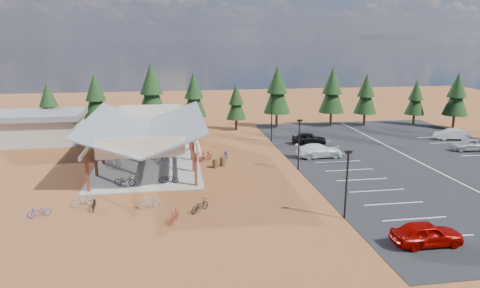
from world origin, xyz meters
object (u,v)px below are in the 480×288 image
bike_4 (169,178)px  bike_15 (206,156)px  bike_pavilion (147,127)px  trash_bin_0 (215,164)px  bike_0 (125,180)px  bike_3 (122,144)px  bike_8 (94,203)px  car_4 (309,138)px  lamp_post_1 (299,141)px  outbuilding (38,127)px  car_9 (451,134)px  bike_2 (119,149)px  car_8 (469,144)px  bike_11 (175,216)px  trash_bin_1 (223,162)px  bike_13 (150,202)px  car_0 (427,234)px  bike_14 (226,154)px  bike_7 (167,140)px  bike_5 (162,160)px  bike_9 (83,199)px  lamp_post_0 (347,180)px  car_3 (319,151)px  lamp_post_2 (272,119)px  bike_1 (113,163)px  bike_6 (158,156)px  bike_12 (200,206)px

bike_4 → bike_15: (3.86, 6.92, -0.01)m
bike_pavilion → trash_bin_0: bike_pavilion is taller
bike_0 → bike_15: 10.47m
bike_3 → bike_8: bike_3 is taller
car_4 → lamp_post_1: bearing=166.0°
outbuilding → car_9: outbuilding is taller
lamp_post_1 → bike_15: bearing=153.1°
car_9 → trash_bin_0: bearing=-67.0°
bike_2 → car_8: 40.62m
lamp_post_1 → bike_15: size_ratio=2.79×
bike_11 → trash_bin_1: bearing=90.6°
bike_8 → bike_15: size_ratio=0.97×
bike_13 → bike_3: bearing=-177.8°
bike_13 → lamp_post_1: bearing=109.1°
car_0 → trash_bin_0: bearing=31.6°
bike_14 → bike_0: bearing=-147.5°
bike_7 → car_4: bearing=-93.1°
bike_0 → outbuilding: bearing=47.3°
bike_5 → bike_9: bearing=162.6°
lamp_post_0 → bike_14: bearing=110.8°
lamp_post_0 → car_4: 22.45m
bike_0 → car_3: 21.26m
bike_0 → bike_13: size_ratio=1.06×
bike_4 → bike_11: 8.37m
trash_bin_0 → bike_14: size_ratio=0.52×
lamp_post_0 → trash_bin_1: 16.45m
trash_bin_1 → car_3: (10.89, 1.53, 0.33)m
lamp_post_2 → bike_1: 20.50m
car_3 → bike_6: bearing=84.4°
bike_2 → bike_5: 7.11m
bike_9 → car_8: 42.71m
bike_14 → car_9: bearing=1.8°
bike_2 → bike_7: 6.58m
lamp_post_1 → bike_3: bearing=148.2°
bike_6 → bike_12: 14.75m
bike_1 → bike_15: (9.45, 1.26, -0.06)m
lamp_post_0 → car_3: size_ratio=1.01×
bike_2 → car_0: car_0 is taller
trash_bin_1 → car_3: 11.01m
trash_bin_1 → bike_8: bearing=-138.4°
bike_6 → bike_0: bearing=-179.7°
bike_12 → car_3: (14.00, 13.18, 0.29)m
car_8 → car_9: bearing=171.6°
lamp_post_1 → bike_12: bearing=-138.8°
bike_13 → car_8: size_ratio=0.42×
bike_pavilion → bike_14: bearing=2.8°
lamp_post_1 → bike_15: 10.32m
outbuilding → bike_13: size_ratio=6.09×
bike_0 → bike_14: bike_0 is taller
bike_5 → bike_2: bearing=57.0°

